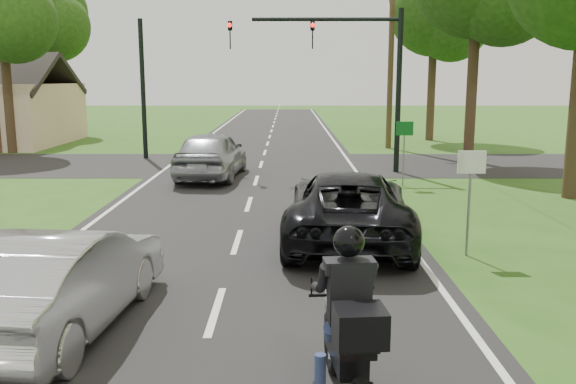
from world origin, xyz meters
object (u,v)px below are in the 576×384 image
object	(u,v)px
dark_suv	(349,206)
silver_sedan	(61,279)
sign_white	(471,177)
motorcycle_rider	(349,342)
traffic_signal	(349,61)
utility_pole_far	(391,45)
silver_suv	(211,154)
sign_green	(404,138)

from	to	relation	value
dark_suv	silver_sedan	distance (m)	6.54
sign_white	silver_sedan	bearing A→B (deg)	-151.59
motorcycle_rider	dark_suv	world-z (taller)	motorcycle_rider
silver_sedan	traffic_signal	size ratio (longest dim) A/B	0.70
utility_pole_far	sign_white	size ratio (longest dim) A/B	4.71
silver_sedan	silver_suv	size ratio (longest dim) A/B	0.90
sign_white	motorcycle_rider	bearing A→B (deg)	-116.82
motorcycle_rider	sign_green	size ratio (longest dim) A/B	1.13
silver_suv	sign_white	distance (m)	11.51
motorcycle_rider	sign_white	xyz separation A→B (m)	(2.95, 5.84, 0.79)
utility_pole_far	dark_suv	bearing A→B (deg)	-101.91
sign_green	traffic_signal	bearing A→B (deg)	117.38
silver_sedan	silver_suv	bearing A→B (deg)	-86.40
traffic_signal	sign_white	bearing A→B (deg)	-82.95
silver_suv	sign_white	world-z (taller)	sign_white
traffic_signal	sign_green	xyz separation A→B (m)	(1.56, -3.02, -2.54)
motorcycle_rider	utility_pole_far	size ratio (longest dim) A/B	0.24
silver_sedan	sign_green	size ratio (longest dim) A/B	2.10
dark_suv	sign_green	distance (m)	7.37
utility_pole_far	sign_green	bearing A→B (deg)	-96.73
motorcycle_rider	utility_pole_far	world-z (taller)	utility_pole_far
silver_sedan	sign_white	world-z (taller)	sign_white
traffic_signal	motorcycle_rider	bearing A→B (deg)	-95.39
motorcycle_rider	traffic_signal	bearing A→B (deg)	79.26
sign_white	sign_green	size ratio (longest dim) A/B	1.00
silver_suv	motorcycle_rider	bearing A→B (deg)	106.55
silver_sedan	sign_green	xyz separation A→B (m)	(6.96, 11.66, 0.85)
traffic_signal	utility_pole_far	world-z (taller)	utility_pole_far
silver_sedan	sign_white	size ratio (longest dim) A/B	2.10
motorcycle_rider	silver_suv	distance (m)	15.80
sign_white	sign_green	bearing A→B (deg)	88.57
utility_pole_far	silver_sedan	bearing A→B (deg)	-110.02
silver_sedan	silver_suv	xyz separation A→B (m)	(0.46, 13.26, 0.11)
motorcycle_rider	silver_sedan	distance (m)	4.39
silver_sedan	sign_green	distance (m)	13.61
motorcycle_rider	sign_green	distance (m)	14.22
motorcycle_rider	silver_sedan	xyz separation A→B (m)	(-3.81, 2.19, -0.06)
dark_suv	sign_white	world-z (taller)	sign_white
motorcycle_rider	silver_sedan	world-z (taller)	motorcycle_rider
sign_white	sign_green	world-z (taller)	same
motorcycle_rider	traffic_signal	xyz separation A→B (m)	(1.59, 16.86, 3.33)
traffic_signal	sign_green	world-z (taller)	traffic_signal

